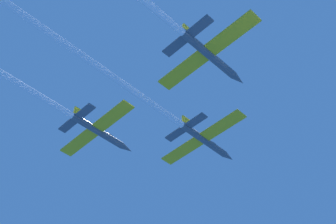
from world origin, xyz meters
The scene contains 2 objects.
jet_lead centered at (0.00, -15.62, -0.61)m, with size 17.02×55.28×2.82m.
jet_left_wing centered at (-11.69, -25.62, 0.41)m, with size 17.02×47.80×2.82m.
Camera 1 is at (35.73, -43.45, -49.87)m, focal length 47.83 mm.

